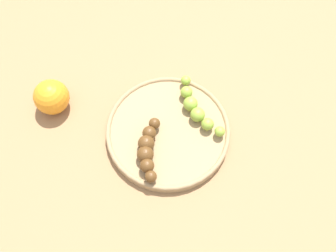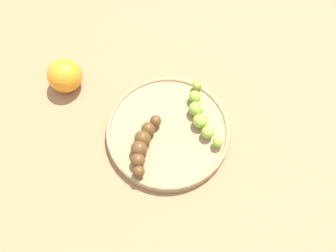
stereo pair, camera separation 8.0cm
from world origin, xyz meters
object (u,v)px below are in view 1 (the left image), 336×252
(banana_green, at_px, (196,108))
(orange_fruit, at_px, (51,97))
(fruit_bowl, at_px, (168,131))
(banana_overripe, at_px, (148,149))

(banana_green, xyz_separation_m, orange_fruit, (0.11, -0.29, 0.00))
(fruit_bowl, relative_size, banana_green, 1.93)
(orange_fruit, bearing_deg, banana_green, 111.02)
(fruit_bowl, height_order, orange_fruit, orange_fruit)
(banana_overripe, relative_size, orange_fruit, 1.71)
(banana_overripe, height_order, banana_green, banana_overripe)
(banana_overripe, distance_m, banana_green, 0.14)
(fruit_bowl, bearing_deg, orange_fruit, -79.82)
(banana_green, bearing_deg, orange_fruit, -33.27)
(banana_green, relative_size, orange_fruit, 1.79)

